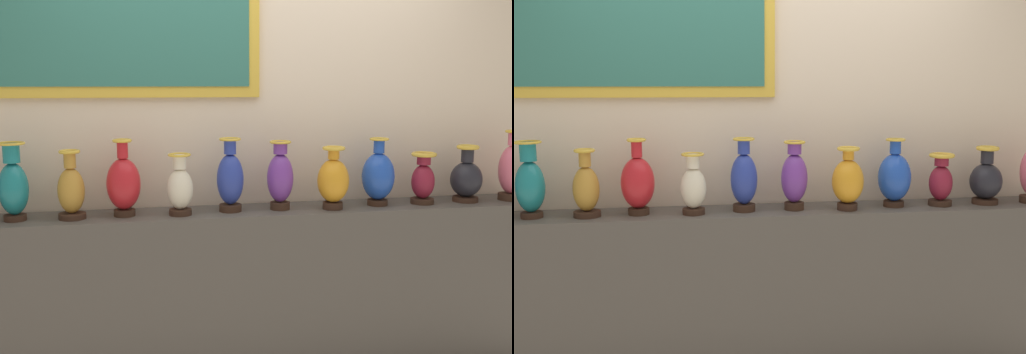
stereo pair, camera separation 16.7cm
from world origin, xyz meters
TOP-DOWN VIEW (x-y plane):
  - display_shelf at (0.00, 0.00)m, footprint 3.38×0.35m
  - back_wall at (-0.02, 0.23)m, footprint 5.77×0.14m
  - vase_teal at (-1.26, -0.01)m, footprint 0.15×0.15m
  - vase_ochre at (-0.98, -0.03)m, footprint 0.14×0.14m
  - vase_crimson at (-0.71, -0.01)m, footprint 0.18×0.18m
  - vase_ivory at (-0.42, -0.05)m, footprint 0.14×0.14m
  - vase_cobalt at (-0.15, -0.01)m, footprint 0.15×0.15m
  - vase_violet at (0.13, -0.01)m, footprint 0.15×0.15m
  - vase_amber at (0.43, -0.06)m, footprint 0.18×0.18m
  - vase_sapphire at (0.71, -0.01)m, footprint 0.19×0.19m
  - vase_burgundy at (0.99, -0.02)m, footprint 0.14×0.14m
  - vase_onyx at (1.27, -0.01)m, footprint 0.18×0.18m
  - vase_rose at (1.56, -0.02)m, footprint 0.15×0.15m

SIDE VIEW (x-z plane):
  - display_shelf at x=0.00m, z-range 0.00..0.98m
  - vase_onyx at x=1.27m, z-range 0.95..1.29m
  - vase_burgundy at x=0.99m, z-range 0.97..1.27m
  - vase_ivory at x=-0.42m, z-range 0.96..1.29m
  - vase_ochre at x=-0.98m, z-range 0.95..1.31m
  - vase_amber at x=0.43m, z-range 0.97..1.32m
  - vase_sapphire at x=0.71m, z-range 0.95..1.34m
  - vase_crimson at x=-0.71m, z-range 0.95..1.36m
  - vase_cobalt at x=-0.15m, z-range 0.96..1.36m
  - vase_violet at x=0.13m, z-range 0.97..1.35m
  - vase_rose at x=1.56m, z-range 0.95..1.37m
  - vase_teal at x=-1.26m, z-range 0.96..1.36m
  - back_wall at x=-0.02m, z-range 0.01..2.79m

